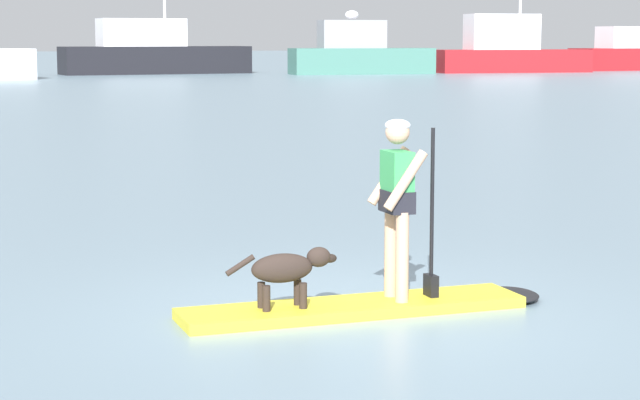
# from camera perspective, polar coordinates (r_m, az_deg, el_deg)

# --- Properties ---
(ground_plane) EXTENTS (400.00, 400.00, 0.00)m
(ground_plane) POSITION_cam_1_polar(r_m,az_deg,el_deg) (10.65, 1.59, -5.51)
(ground_plane) COLOR slate
(paddleboard) EXTENTS (3.47, 0.81, 0.10)m
(paddleboard) POSITION_cam_1_polar(r_m,az_deg,el_deg) (10.72, 2.73, -5.16)
(paddleboard) COLOR yellow
(paddleboard) RESTS_ON ground_plane
(person_paddler) EXTENTS (0.61, 0.49, 1.64)m
(person_paddler) POSITION_cam_1_polar(r_m,az_deg,el_deg) (10.62, 3.84, 0.21)
(person_paddler) COLOR tan
(person_paddler) RESTS_ON paddleboard
(dog) EXTENTS (1.03, 0.24, 0.53)m
(dog) POSITION_cam_1_polar(r_m,az_deg,el_deg) (10.35, -1.59, -3.37)
(dog) COLOR #2D231E
(dog) RESTS_ON paddleboard
(moored_boat_starboard) EXTENTS (13.05, 4.56, 8.99)m
(moored_boat_starboard) POSITION_cam_1_polar(r_m,az_deg,el_deg) (80.57, -8.14, 7.08)
(moored_boat_starboard) COLOR black
(moored_boat_starboard) RESTS_ON ground_plane
(moored_boat_port) EXTENTS (9.76, 2.87, 4.24)m
(moored_boat_port) POSITION_cam_1_polar(r_m,az_deg,el_deg) (79.39, 1.91, 7.12)
(moored_boat_port) COLOR #3F7266
(moored_boat_port) RESTS_ON ground_plane
(moored_boat_center) EXTENTS (11.19, 3.42, 9.31)m
(moored_boat_center) POSITION_cam_1_polar(r_m,az_deg,el_deg) (84.14, 9.14, 7.17)
(moored_boat_center) COLOR maroon
(moored_boat_center) RESTS_ON ground_plane
(moored_boat_far_starboard) EXTENTS (10.99, 4.10, 11.13)m
(moored_boat_far_starboard) POSITION_cam_1_polar(r_m,az_deg,el_deg) (92.35, 15.16, 6.89)
(moored_boat_far_starboard) COLOR maroon
(moored_boat_far_starboard) RESTS_ON ground_plane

